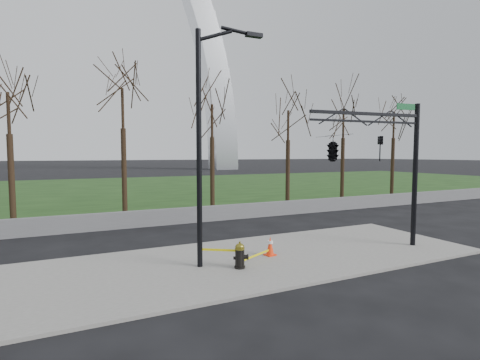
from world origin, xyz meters
name	(u,v)px	position (x,y,z in m)	size (l,w,h in m)	color
ground	(251,261)	(0.00, 0.00, 0.00)	(500.00, 500.00, 0.00)	black
sidewalk	(251,260)	(0.00, 0.00, 0.05)	(18.00, 6.00, 0.10)	slate
grass_strip	(131,189)	(0.00, 30.00, 0.03)	(120.00, 40.00, 0.06)	#193714
guardrail	(187,215)	(0.00, 8.00, 0.45)	(60.00, 0.30, 0.90)	#59595B
gateway_arch	(97,25)	(0.00, 75.00, 32.50)	(66.00, 6.00, 65.00)	silver
tree_row	(171,146)	(0.12, 12.00, 4.46)	(46.24, 4.00, 8.92)	black
fire_hydrant	(240,256)	(-0.84, -0.84, 0.52)	(0.56, 0.39, 0.91)	black
traffic_cone	(270,246)	(0.83, 0.04, 0.46)	(0.44, 0.44, 0.72)	#FF340D
street_light	(205,131)	(-1.78, -0.11, 4.69)	(2.39, 0.33, 8.21)	black
traffic_signal_mast	(350,148)	(3.85, -0.83, 4.15)	(5.07, 2.53, 6.00)	black
caution_tape	(241,253)	(-0.60, -0.43, 0.47)	(2.84, 0.88, 0.46)	yellow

